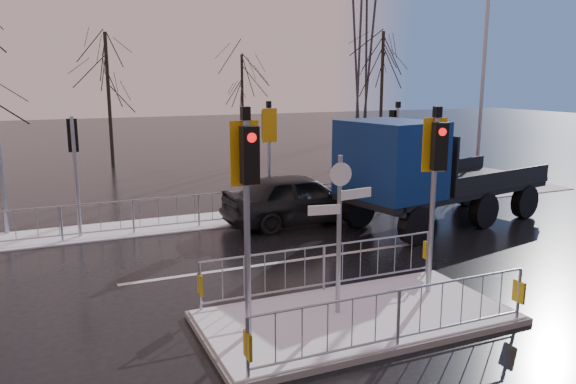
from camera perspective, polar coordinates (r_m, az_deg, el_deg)
name	(u,v)px	position (r m, az deg, el deg)	size (l,w,h in m)	color
ground	(356,321)	(11.21, 6.92, -12.85)	(120.00, 120.00, 0.00)	black
snow_verge	(224,219)	(18.71, -6.51, -2.74)	(30.00, 2.00, 0.04)	white
lane_markings	(365,327)	(10.95, 7.83, -13.47)	(8.00, 11.38, 0.01)	silver
traffic_island	(356,302)	(11.06, 6.89, -10.99)	(6.00, 3.04, 4.15)	slate
far_kerb_fixtures	(237,192)	(18.11, -5.22, 0.04)	(18.00, 0.65, 3.83)	#90959D
car_far_lane	(299,198)	(17.91, 1.08, -0.65)	(1.96, 4.88, 1.66)	black
flatbed_truck	(414,172)	(17.49, 12.69, 2.02)	(7.71, 4.10, 3.40)	black
tree_far_a	(107,73)	(30.93, -17.88, 11.39)	(3.75, 3.75, 7.08)	black
tree_far_b	(242,85)	(34.64, -4.68, 10.79)	(3.25, 3.25, 6.14)	black
tree_far_c	(382,69)	(35.45, 9.56, 12.25)	(4.00, 4.00, 7.55)	black
street_lamp_right	(484,83)	(23.42, 19.29, 10.37)	(1.25, 0.18, 8.00)	#90959D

